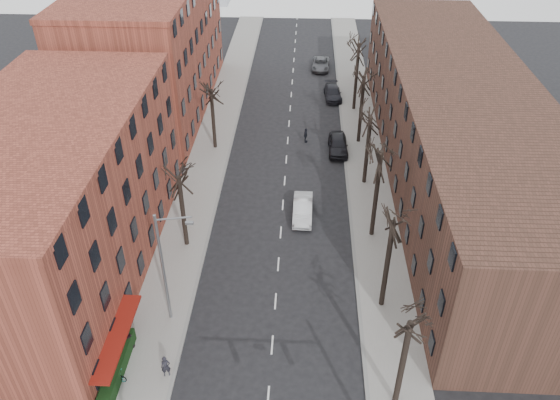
# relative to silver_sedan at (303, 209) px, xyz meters

# --- Properties ---
(sidewalk_left) EXTENTS (4.00, 90.00, 0.15)m
(sidewalk_left) POSITION_rel_silver_sedan_xyz_m (-9.80, 12.62, -0.70)
(sidewalk_left) COLOR gray
(sidewalk_left) RESTS_ON ground
(sidewalk_right) EXTENTS (4.00, 90.00, 0.15)m
(sidewalk_right) POSITION_rel_silver_sedan_xyz_m (6.20, 12.62, -0.70)
(sidewalk_right) COLOR gray
(sidewalk_right) RESTS_ON ground
(building_left_near) EXTENTS (12.00, 26.00, 12.00)m
(building_left_near) POSITION_rel_silver_sedan_xyz_m (-17.80, -7.38, 5.23)
(building_left_near) COLOR brown
(building_left_near) RESTS_ON ground
(building_left_far) EXTENTS (12.00, 28.00, 14.00)m
(building_left_far) POSITION_rel_silver_sedan_xyz_m (-17.80, 21.62, 6.23)
(building_left_far) COLOR brown
(building_left_far) RESTS_ON ground
(building_right) EXTENTS (12.00, 50.00, 10.00)m
(building_right) POSITION_rel_silver_sedan_xyz_m (14.20, 7.62, 4.23)
(building_right) COLOR #492C22
(building_right) RESTS_ON ground
(awning_left) EXTENTS (1.20, 7.00, 0.15)m
(awning_left) POSITION_rel_silver_sedan_xyz_m (-11.20, -16.38, -0.77)
(awning_left) COLOR maroon
(awning_left) RESTS_ON ground
(hedge) EXTENTS (0.80, 6.00, 1.00)m
(hedge) POSITION_rel_silver_sedan_xyz_m (-11.30, -17.38, -0.12)
(hedge) COLOR black
(hedge) RESTS_ON sidewalk_left
(tree_right_b) EXTENTS (5.20, 5.20, 10.80)m
(tree_right_b) POSITION_rel_silver_sedan_xyz_m (5.80, -10.38, -0.77)
(tree_right_b) COLOR black
(tree_right_b) RESTS_ON ground
(tree_right_c) EXTENTS (5.20, 5.20, 11.60)m
(tree_right_c) POSITION_rel_silver_sedan_xyz_m (5.80, -2.38, -0.77)
(tree_right_c) COLOR black
(tree_right_c) RESTS_ON ground
(tree_right_d) EXTENTS (5.20, 5.20, 10.00)m
(tree_right_d) POSITION_rel_silver_sedan_xyz_m (5.80, 5.62, -0.77)
(tree_right_d) COLOR black
(tree_right_d) RESTS_ON ground
(tree_right_e) EXTENTS (5.20, 5.20, 10.80)m
(tree_right_e) POSITION_rel_silver_sedan_xyz_m (5.80, 13.62, -0.77)
(tree_right_e) COLOR black
(tree_right_e) RESTS_ON ground
(tree_right_f) EXTENTS (5.20, 5.20, 11.60)m
(tree_right_f) POSITION_rel_silver_sedan_xyz_m (5.80, 21.62, -0.77)
(tree_right_f) COLOR black
(tree_right_f) RESTS_ON ground
(tree_left_a) EXTENTS (5.20, 5.20, 9.50)m
(tree_left_a) POSITION_rel_silver_sedan_xyz_m (-9.40, -4.38, -0.77)
(tree_left_a) COLOR black
(tree_left_a) RESTS_ON ground
(tree_left_b) EXTENTS (5.20, 5.20, 9.50)m
(tree_left_b) POSITION_rel_silver_sedan_xyz_m (-9.40, 11.62, -0.77)
(tree_left_b) COLOR black
(tree_left_b) RESTS_ON ground
(streetlight) EXTENTS (2.45, 0.22, 9.03)m
(streetlight) POSITION_rel_silver_sedan_xyz_m (-8.83, -12.38, 4.24)
(streetlight) COLOR slate
(streetlight) RESTS_ON ground
(silver_sedan) EXTENTS (1.70, 4.72, 1.55)m
(silver_sedan) POSITION_rel_silver_sedan_xyz_m (0.00, 0.00, 0.00)
(silver_sedan) COLOR silver
(silver_sedan) RESTS_ON ground
(parked_car_near) EXTENTS (2.05, 4.95, 1.68)m
(parked_car_near) POSITION_rel_silver_sedan_xyz_m (3.50, 11.52, 0.06)
(parked_car_near) COLOR black
(parked_car_near) RESTS_ON ground
(parked_car_mid) EXTENTS (2.35, 5.01, 1.41)m
(parked_car_mid) POSITION_rel_silver_sedan_xyz_m (3.36, 24.74, -0.07)
(parked_car_mid) COLOR black
(parked_car_mid) RESTS_ON ground
(parked_car_far) EXTENTS (2.55, 5.06, 1.37)m
(parked_car_far) POSITION_rel_silver_sedan_xyz_m (2.00, 34.37, -0.09)
(parked_car_far) COLOR #515258
(parked_car_far) RESTS_ON ground
(pedestrian_a) EXTENTS (0.67, 0.54, 1.59)m
(pedestrian_a) POSITION_rel_silver_sedan_xyz_m (-8.22, -17.17, 0.17)
(pedestrian_a) COLOR black
(pedestrian_a) RESTS_ON sidewalk_left
(pedestrian_b) EXTENTS (0.82, 0.69, 1.51)m
(pedestrian_b) POSITION_rel_silver_sedan_xyz_m (-11.17, -15.08, 0.13)
(pedestrian_b) COLOR black
(pedestrian_b) RESTS_ON sidewalk_left
(pedestrian_crossing) EXTENTS (0.51, 0.99, 1.63)m
(pedestrian_crossing) POSITION_rel_silver_sedan_xyz_m (0.12, 13.38, 0.04)
(pedestrian_crossing) COLOR black
(pedestrian_crossing) RESTS_ON ground
(bicycle) EXTENTS (1.74, 0.88, 0.87)m
(bicycle) POSITION_rel_silver_sedan_xyz_m (-11.36, -17.69, -0.19)
(bicycle) COLOR gray
(bicycle) RESTS_ON sidewalk_left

